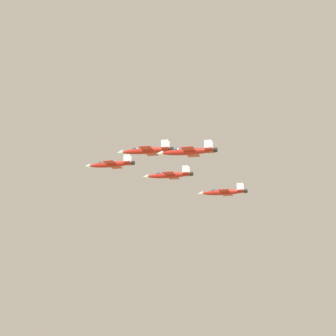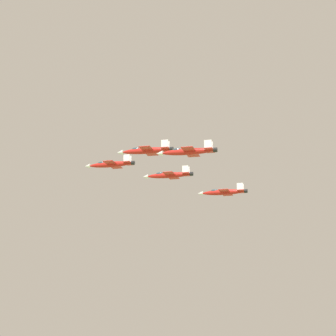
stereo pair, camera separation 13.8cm
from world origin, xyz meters
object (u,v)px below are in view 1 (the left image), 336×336
object	(u,v)px
jet_right_wingman	(169,175)
jet_right_outer	(223,192)
jet_lead	(111,164)
jet_left_outer	(188,151)
jet_left_wingman	(146,151)

from	to	relation	value
jet_right_wingman	jet_right_outer	bearing A→B (deg)	-139.75
jet_lead	jet_left_outer	xyz separation A→B (m)	(-36.20, -19.33, -5.25)
jet_right_wingman	jet_right_outer	world-z (taller)	jet_right_wingman
jet_lead	jet_left_wingman	bearing A→B (deg)	140.62
jet_left_outer	jet_right_outer	world-z (taller)	jet_right_outer
jet_lead	jet_right_outer	size ratio (longest dim) A/B	0.97
jet_left_wingman	jet_right_outer	xyz separation A→B (m)	(31.34, -29.18, -4.79)
jet_right_wingman	jet_left_wingman	bearing A→B (deg)	89.88
jet_right_wingman	jet_left_outer	xyz separation A→B (m)	(-42.82, 0.10, -3.94)
jet_left_wingman	jet_right_wingman	size ratio (longest dim) A/B	1.01
jet_left_wingman	jet_right_wingman	xyz separation A→B (m)	(24.72, -9.76, -1.07)
jet_right_wingman	jet_right_outer	size ratio (longest dim) A/B	1.00
jet_right_outer	jet_left_wingman	bearing A→B (deg)	68.56
jet_left_wingman	jet_left_outer	xyz separation A→B (m)	(-18.10, -9.66, -5.01)
jet_left_outer	jet_left_wingman	bearing A→B (deg)	-41.37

